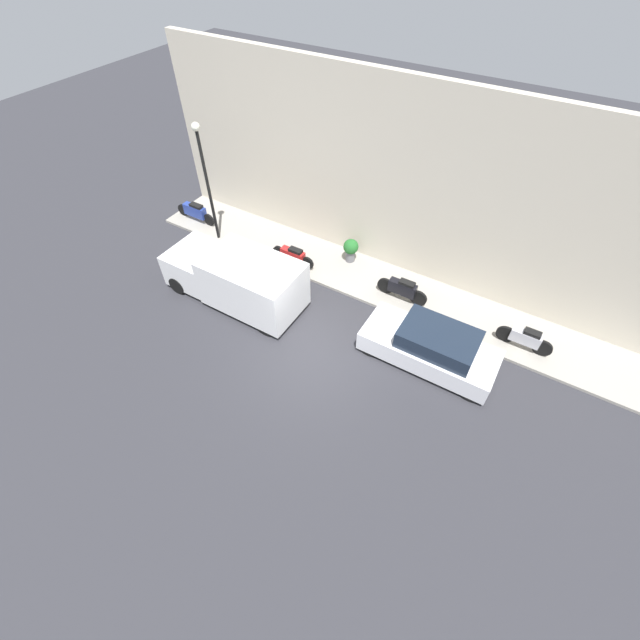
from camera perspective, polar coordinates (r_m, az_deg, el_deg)
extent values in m
plane|color=#2D2D33|center=(14.07, -1.11, -5.06)|extent=(60.00, 60.00, 0.00)
cube|color=gray|center=(16.73, 6.90, 5.31)|extent=(2.43, 19.47, 0.11)
cube|color=beige|center=(15.80, 10.34, 17.48)|extent=(0.30, 19.47, 6.98)
cube|color=silver|center=(14.07, 14.23, -3.83)|extent=(1.75, 4.25, 0.70)
cube|color=#192333|center=(13.57, 15.54, -2.46)|extent=(1.54, 2.34, 0.58)
cylinder|color=black|center=(14.05, 6.60, -3.77)|extent=(0.20, 0.56, 0.56)
cylinder|color=black|center=(15.00, 9.17, 0.08)|extent=(0.20, 0.56, 0.56)
cylinder|color=black|center=(13.68, 19.51, -9.26)|extent=(0.20, 0.56, 0.56)
cylinder|color=black|center=(14.65, 21.24, -4.93)|extent=(0.20, 0.56, 0.56)
cube|color=white|center=(15.11, -8.89, 4.81)|extent=(2.07, 3.39, 1.78)
cube|color=white|center=(16.76, -15.92, 7.10)|extent=(1.97, 1.83, 1.25)
cube|color=#192333|center=(16.72, -16.85, 8.30)|extent=(1.76, 1.00, 0.50)
cylinder|color=black|center=(16.83, -18.42, 4.45)|extent=(0.22, 0.69, 0.69)
cylinder|color=black|center=(17.70, -14.41, 7.92)|extent=(0.22, 0.69, 0.69)
cylinder|color=black|center=(14.62, -7.30, -0.84)|extent=(0.22, 0.69, 0.69)
cylinder|color=black|center=(15.61, -3.38, 3.38)|extent=(0.22, 0.69, 0.69)
cube|color=black|center=(15.73, 10.93, 4.21)|extent=(0.30, 1.02, 0.47)
cube|color=black|center=(15.51, 11.55, 4.82)|extent=(0.27, 0.56, 0.12)
cylinder|color=black|center=(16.01, 8.73, 4.54)|extent=(0.10, 0.63, 0.63)
cylinder|color=black|center=(15.74, 12.96, 2.85)|extent=(0.10, 0.63, 0.63)
cube|color=#B7B7BF|center=(15.37, 25.72, -2.09)|extent=(0.30, 0.95, 0.45)
cube|color=black|center=(15.18, 26.51, -1.57)|extent=(0.27, 0.52, 0.12)
cylinder|color=black|center=(15.46, 23.50, -1.71)|extent=(0.10, 0.61, 0.61)
cylinder|color=black|center=(15.54, 27.52, -3.34)|extent=(0.10, 0.61, 0.61)
cube|color=navy|center=(20.27, -16.33, 13.80)|extent=(0.30, 1.10, 0.49)
cube|color=black|center=(20.02, -16.19, 14.42)|extent=(0.27, 0.60, 0.12)
cylinder|color=black|center=(20.88, -17.77, 13.81)|extent=(0.10, 0.54, 0.54)
cylinder|color=black|center=(19.89, -14.58, 12.80)|extent=(0.10, 0.54, 0.54)
cube|color=#B21E1E|center=(17.12, -3.65, 8.73)|extent=(0.30, 1.01, 0.38)
cube|color=black|center=(16.90, -3.29, 9.24)|extent=(0.27, 0.55, 0.12)
cylinder|color=black|center=(17.53, -5.50, 9.03)|extent=(0.10, 0.52, 0.52)
cylinder|color=black|center=(16.91, -1.68, 7.60)|extent=(0.10, 0.52, 0.52)
cylinder|color=black|center=(17.98, -14.63, 16.59)|extent=(0.12, 0.12, 4.59)
sphere|color=silver|center=(16.96, -16.26, 23.51)|extent=(0.31, 0.31, 0.31)
cylinder|color=slate|center=(17.36, 4.06, 8.52)|extent=(0.38, 0.38, 0.44)
sphere|color=#236628|center=(17.08, 4.14, 9.73)|extent=(0.60, 0.60, 0.60)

